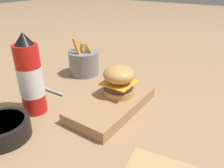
# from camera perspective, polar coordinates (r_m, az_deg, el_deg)

# --- Properties ---
(ground_plane) EXTENTS (6.00, 6.00, 0.00)m
(ground_plane) POSITION_cam_1_polar(r_m,az_deg,el_deg) (0.64, -3.82, -7.49)
(ground_plane) COLOR #9E7A56
(serving_board) EXTENTS (0.28, 0.14, 0.03)m
(serving_board) POSITION_cam_1_polar(r_m,az_deg,el_deg) (0.65, 0.00, -5.29)
(serving_board) COLOR #A37A51
(serving_board) RESTS_ON ground_plane
(burger) EXTENTS (0.09, 0.09, 0.09)m
(burger) POSITION_cam_1_polar(r_m,az_deg,el_deg) (0.65, 1.81, 0.95)
(burger) COLOR tan
(burger) RESTS_ON serving_board
(ketchup_bottle) EXTENTS (0.07, 0.07, 0.23)m
(ketchup_bottle) POSITION_cam_1_polar(r_m,az_deg,el_deg) (0.64, -20.55, 1.45)
(ketchup_bottle) COLOR red
(ketchup_bottle) RESTS_ON ground_plane
(fries_basket) EXTENTS (0.12, 0.12, 0.15)m
(fries_basket) POSITION_cam_1_polar(r_m,az_deg,el_deg) (0.88, -7.36, 5.61)
(fries_basket) COLOR slate
(fries_basket) RESTS_ON ground_plane
(side_bowl) EXTENTS (0.13, 0.13, 0.05)m
(side_bowl) POSITION_cam_1_polar(r_m,az_deg,el_deg) (0.60, -26.66, -10.34)
(side_bowl) COLOR black
(side_bowl) RESTS_ON ground_plane
(spoon) EXTENTS (0.03, 0.18, 0.01)m
(spoon) POSITION_cam_1_polar(r_m,az_deg,el_deg) (0.82, -19.20, -0.26)
(spoon) COLOR silver
(spoon) RESTS_ON ground_plane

